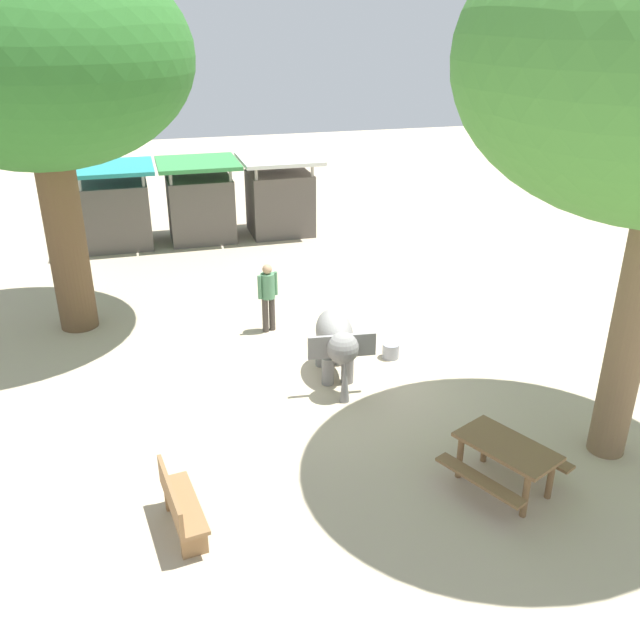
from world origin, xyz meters
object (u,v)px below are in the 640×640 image
person_handler (268,293)px  market_stall_white (280,199)px  shade_tree_main (37,61)px  picnic_table_near (506,455)px  wooden_bench (179,505)px  elephant (336,340)px  market_stall_green (200,205)px  feed_bucket (391,351)px  market_stall_teal (116,210)px

person_handler → market_stall_white: 7.70m
shade_tree_main → picnic_table_near: bearing=-50.4°
wooden_bench → picnic_table_near: 4.88m
elephant → shade_tree_main: shade_tree_main is taller
picnic_table_near → market_stall_green: size_ratio=0.78×
person_handler → market_stall_green: market_stall_green is taller
feed_bucket → wooden_bench: bearing=-138.7°
shade_tree_main → market_stall_white: shade_tree_main is taller
elephant → picnic_table_near: (1.50, -3.96, -0.26)m
shade_tree_main → picnic_table_near: shade_tree_main is taller
market_stall_white → feed_bucket: bearing=-88.1°
feed_bucket → shade_tree_main: bearing=151.8°
feed_bucket → elephant: bearing=-158.7°
wooden_bench → market_stall_teal: market_stall_teal is taller
wooden_bench → market_stall_white: (4.44, 13.64, 0.67)m
market_stall_green → feed_bucket: (2.91, -9.47, -0.98)m
market_stall_teal → market_stall_green: same height
person_handler → feed_bucket: person_handler is taller
wooden_bench → market_stall_green: bearing=164.4°
feed_bucket → picnic_table_near: bearing=-88.5°
market_stall_white → feed_bucket: (0.31, -9.47, -0.98)m
elephant → feed_bucket: (1.38, 0.54, -0.69)m
person_handler → market_stall_teal: size_ratio=0.64×
picnic_table_near → market_stall_teal: (-5.63, 13.96, 0.55)m
elephant → wooden_bench: elephant is taller
person_handler → market_stall_teal: 8.15m
shade_tree_main → feed_bucket: size_ratio=22.58×
picnic_table_near → feed_bucket: 4.52m
market_stall_green → market_stall_white: 2.60m
market_stall_green → market_stall_white: size_ratio=1.00×
picnic_table_near → market_stall_white: bearing=-22.7°
market_stall_teal → market_stall_white: same height
person_handler → shade_tree_main: size_ratio=0.20×
elephant → shade_tree_main: bearing=-122.1°
picnic_table_near → feed_bucket: (-0.12, 4.50, -0.43)m
person_handler → market_stall_white: bearing=145.4°
elephant → market_stall_white: market_stall_white is taller
elephant → wooden_bench: 4.97m
shade_tree_main → market_stall_teal: bearing=81.0°
person_handler → elephant: bearing=-1.9°
elephant → feed_bucket: 1.64m
market_stall_green → elephant: bearing=-81.3°
shade_tree_main → market_stall_green: size_ratio=3.23×
shade_tree_main → elephant: bearing=-38.2°
shade_tree_main → feed_bucket: (6.46, -3.46, -5.68)m
market_stall_teal → wooden_bench: bearing=-86.8°
shade_tree_main → market_stall_white: 9.80m
wooden_bench → elephant: bearing=129.2°
person_handler → picnic_table_near: person_handler is taller
picnic_table_near → feed_bucket: picnic_table_near is taller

